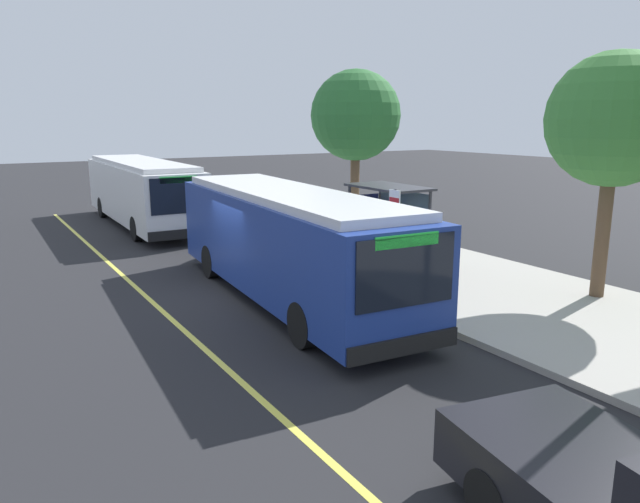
# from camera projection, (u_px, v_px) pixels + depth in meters

# --- Properties ---
(ground_plane) EXTENTS (120.00, 120.00, 0.00)m
(ground_plane) POSITION_uv_depth(u_px,v_px,m) (236.00, 294.00, 16.49)
(ground_plane) COLOR #232326
(sidewalk_curb) EXTENTS (44.00, 6.40, 0.15)m
(sidewalk_curb) POSITION_uv_depth(u_px,v_px,m) (405.00, 265.00, 19.52)
(sidewalk_curb) COLOR #A8A399
(sidewalk_curb) RESTS_ON ground_plane
(lane_stripe_center) EXTENTS (36.00, 0.14, 0.01)m
(lane_stripe_center) POSITION_uv_depth(u_px,v_px,m) (158.00, 307.00, 15.37)
(lane_stripe_center) COLOR #E0D64C
(lane_stripe_center) RESTS_ON ground_plane
(transit_bus_main) EXTENTS (10.84, 3.29, 2.95)m
(transit_bus_main) POSITION_uv_depth(u_px,v_px,m) (288.00, 241.00, 15.65)
(transit_bus_main) COLOR navy
(transit_bus_main) RESTS_ON ground_plane
(transit_bus_second) EXTENTS (11.41, 2.78, 2.95)m
(transit_bus_second) POSITION_uv_depth(u_px,v_px,m) (142.00, 190.00, 26.88)
(transit_bus_second) COLOR white
(transit_bus_second) RESTS_ON ground_plane
(bus_shelter) EXTENTS (2.90, 1.60, 2.48)m
(bus_shelter) POSITION_uv_depth(u_px,v_px,m) (389.00, 206.00, 19.75)
(bus_shelter) COLOR #333338
(bus_shelter) RESTS_ON sidewalk_curb
(waiting_bench) EXTENTS (1.60, 0.48, 0.95)m
(waiting_bench) POSITION_uv_depth(u_px,v_px,m) (391.00, 244.00, 20.05)
(waiting_bench) COLOR brown
(waiting_bench) RESTS_ON sidewalk_curb
(route_sign_post) EXTENTS (0.44, 0.08, 2.80)m
(route_sign_post) POSITION_uv_depth(u_px,v_px,m) (394.00, 226.00, 15.79)
(route_sign_post) COLOR #333338
(route_sign_post) RESTS_ON sidewalk_curb
(street_tree_near_shelter) EXTENTS (3.50, 3.50, 6.50)m
(street_tree_near_shelter) POSITION_uv_depth(u_px,v_px,m) (356.00, 116.00, 23.07)
(street_tree_near_shelter) COLOR brown
(street_tree_near_shelter) RESTS_ON sidewalk_curb
(street_tree_upstreet) EXTENTS (3.38, 3.38, 6.27)m
(street_tree_upstreet) POSITION_uv_depth(u_px,v_px,m) (614.00, 121.00, 14.85)
(street_tree_upstreet) COLOR brown
(street_tree_upstreet) RESTS_ON sidewalk_curb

